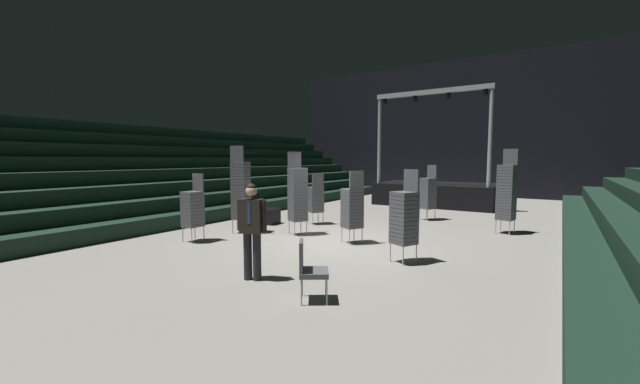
# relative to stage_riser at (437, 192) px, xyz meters

# --- Properties ---
(ground_plane) EXTENTS (22.00, 30.00, 0.10)m
(ground_plane) POSITION_rel_stage_riser_xyz_m (0.00, -9.48, -0.65)
(ground_plane) COLOR gray
(arena_end_wall) EXTENTS (22.00, 0.30, 8.00)m
(arena_end_wall) POSITION_rel_stage_riser_xyz_m (0.00, 5.52, 3.40)
(arena_end_wall) COLOR black
(arena_end_wall) RESTS_ON ground_plane
(bleacher_bank_left) EXTENTS (6.00, 24.00, 3.60)m
(bleacher_bank_left) POSITION_rel_stage_riser_xyz_m (-8.00, -8.48, 1.20)
(bleacher_bank_left) COLOR black
(bleacher_bank_left) RESTS_ON ground_plane
(stage_riser) EXTENTS (5.34, 3.28, 5.18)m
(stage_riser) POSITION_rel_stage_riser_xyz_m (0.00, 0.00, 0.00)
(stage_riser) COLOR black
(stage_riser) RESTS_ON ground_plane
(man_with_tie) EXTENTS (0.57, 0.35, 1.75)m
(man_with_tie) POSITION_rel_stage_riser_xyz_m (0.31, -12.87, 0.40)
(man_with_tie) COLOR black
(man_with_tie) RESTS_ON ground_plane
(chair_stack_front_left) EXTENTS (0.59, 0.59, 1.96)m
(chair_stack_front_left) POSITION_rel_stage_riser_xyz_m (0.94, -4.60, 0.39)
(chair_stack_front_left) COLOR #B2B5BA
(chair_stack_front_left) RESTS_ON ground_plane
(chair_stack_front_right) EXTENTS (0.55, 0.55, 2.56)m
(chair_stack_front_right) POSITION_rel_stage_riser_xyz_m (-2.98, -9.91, 0.68)
(chair_stack_front_right) COLOR #B2B5BA
(chair_stack_front_right) RESTS_ON ground_plane
(chair_stack_mid_left) EXTENTS (0.60, 0.60, 1.88)m
(chair_stack_mid_left) POSITION_rel_stage_riser_xyz_m (0.42, -9.30, 0.35)
(chair_stack_mid_left) COLOR #B2B5BA
(chair_stack_mid_left) RESTS_ON ground_plane
(chair_stack_mid_right) EXTENTS (0.58, 0.58, 1.96)m
(chair_stack_mid_right) POSITION_rel_stage_riser_xyz_m (2.18, -10.29, 0.39)
(chair_stack_mid_right) COLOR #B2B5BA
(chair_stack_mid_right) RESTS_ON ground_plane
(chair_stack_mid_centre) EXTENTS (0.59, 0.59, 2.39)m
(chair_stack_mid_centre) POSITION_rel_stage_riser_xyz_m (-1.41, -9.21, 0.60)
(chair_stack_mid_centre) COLOR #B2B5BA
(chair_stack_mid_centre) RESTS_ON ground_plane
(chair_stack_rear_left) EXTENTS (0.45, 0.45, 1.79)m
(chair_stack_rear_left) POSITION_rel_stage_riser_xyz_m (-3.18, -11.45, 0.30)
(chair_stack_rear_left) COLOR #B2B5BA
(chair_stack_rear_left) RESTS_ON ground_plane
(chair_stack_rear_right) EXTENTS (0.60, 0.60, 1.71)m
(chair_stack_rear_right) POSITION_rel_stage_riser_xyz_m (-1.95, -7.49, 0.26)
(chair_stack_rear_right) COLOR #B2B5BA
(chair_stack_rear_right) RESTS_ON ground_plane
(chair_stack_rear_centre) EXTENTS (0.53, 0.53, 2.48)m
(chair_stack_rear_centre) POSITION_rel_stage_riser_xyz_m (3.58, -5.73, 0.64)
(chair_stack_rear_centre) COLOR #B2B5BA
(chair_stack_rear_centre) RESTS_ON ground_plane
(equipment_road_case) EXTENTS (0.98, 0.72, 0.51)m
(equipment_road_case) POSITION_rel_stage_riser_xyz_m (-3.45, -8.34, -0.34)
(equipment_road_case) COLOR black
(equipment_road_case) RESTS_ON ground_plane
(loose_chair_near_man) EXTENTS (0.61, 0.61, 0.95)m
(loose_chair_near_man) POSITION_rel_stage_riser_xyz_m (1.73, -13.12, -0.06)
(loose_chair_near_man) COLOR #B2B5BA
(loose_chair_near_man) RESTS_ON ground_plane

